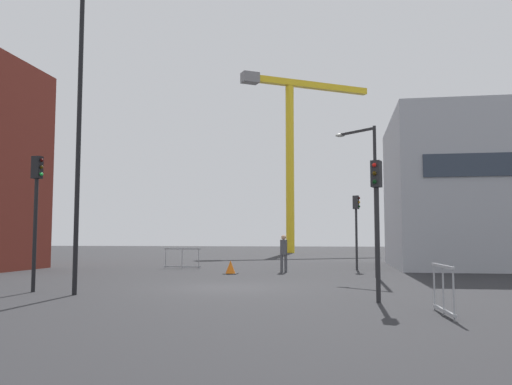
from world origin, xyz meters
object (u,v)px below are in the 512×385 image
(traffic_light_near, at_px, (377,206))
(construction_crane, at_px, (292,135))
(traffic_light_far, at_px, (36,201))
(traffic_cone_orange, at_px, (230,268))
(streetlamp_tall, at_px, (74,119))
(streetlamp_short, at_px, (369,185))
(pedestrian_walking, at_px, (284,250))
(traffic_light_verge, at_px, (356,220))

(traffic_light_near, bearing_deg, construction_crane, 97.96)
(traffic_light_far, height_order, traffic_cone_orange, traffic_light_far)
(traffic_light_near, bearing_deg, traffic_cone_orange, 120.99)
(streetlamp_tall, relative_size, traffic_light_far, 2.17)
(construction_crane, height_order, streetlamp_short, construction_crane)
(traffic_cone_orange, bearing_deg, streetlamp_tall, -106.66)
(construction_crane, xyz_separation_m, streetlamp_tall, (-2.72, -42.91, -7.61))
(construction_crane, height_order, pedestrian_walking, construction_crane)
(streetlamp_tall, bearing_deg, construction_crane, 86.37)
(construction_crane, relative_size, streetlamp_short, 2.98)
(traffic_light_verge, relative_size, traffic_cone_orange, 6.19)
(streetlamp_tall, relative_size, traffic_light_near, 2.47)
(streetlamp_tall, height_order, traffic_light_far, streetlamp_tall)
(traffic_light_far, distance_m, traffic_light_near, 10.35)
(traffic_light_near, relative_size, traffic_cone_orange, 5.95)
(traffic_light_verge, distance_m, traffic_cone_orange, 7.51)
(construction_crane, height_order, traffic_light_near, construction_crane)
(traffic_light_near, bearing_deg, streetlamp_short, 88.15)
(streetlamp_tall, xyz_separation_m, streetlamp_short, (9.07, 8.60, -1.29))
(traffic_light_near, bearing_deg, traffic_light_far, 174.16)
(construction_crane, distance_m, traffic_light_near, 44.96)
(traffic_light_far, bearing_deg, streetlamp_short, 36.99)
(streetlamp_short, bearing_deg, construction_crane, 100.49)
(pedestrian_walking, bearing_deg, streetlamp_tall, -114.83)
(construction_crane, bearing_deg, streetlamp_tall, -93.63)
(construction_crane, bearing_deg, pedestrian_walking, -85.71)
(traffic_light_near, bearing_deg, pedestrian_walking, 107.73)
(construction_crane, xyz_separation_m, traffic_cone_orange, (0.11, -33.43, -12.52))
(traffic_light_far, relative_size, pedestrian_walking, 2.36)
(streetlamp_short, bearing_deg, pedestrian_walking, 148.28)
(construction_crane, distance_m, traffic_cone_orange, 35.70)
(streetlamp_short, distance_m, pedestrian_walking, 5.47)
(streetlamp_short, relative_size, traffic_cone_orange, 10.37)
(construction_crane, distance_m, traffic_light_far, 43.65)
(streetlamp_short, bearing_deg, traffic_light_far, -143.01)
(construction_crane, bearing_deg, traffic_light_verge, -78.57)
(construction_crane, height_order, traffic_light_verge, construction_crane)
(traffic_light_far, xyz_separation_m, traffic_cone_orange, (4.35, 8.85, -2.52))
(construction_crane, xyz_separation_m, traffic_light_far, (-4.24, -42.28, -10.00))
(construction_crane, height_order, traffic_cone_orange, construction_crane)
(traffic_light_verge, bearing_deg, streetlamp_short, -85.10)
(construction_crane, xyz_separation_m, traffic_light_verge, (5.92, -29.27, -10.22))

